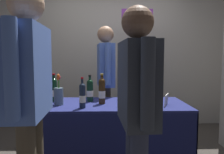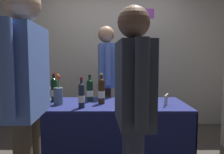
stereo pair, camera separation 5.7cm
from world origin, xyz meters
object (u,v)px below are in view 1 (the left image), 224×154
featured_wine_bottle (54,89)px  taster_foreground_right (137,100)px  flower_vase (59,95)px  vendor_presenter (106,73)px  display_bottle_0 (82,95)px  tasting_table (112,122)px  wine_glass_near_vendor (52,91)px  booth_signpost (137,60)px

featured_wine_bottle → taster_foreground_right: bearing=-52.0°
featured_wine_bottle → taster_foreground_right: 1.35m
flower_vase → vendor_presenter: 0.89m
display_bottle_0 → vendor_presenter: size_ratio=0.19×
tasting_table → display_bottle_0: (-0.31, -0.22, 0.35)m
wine_glass_near_vendor → tasting_table: bearing=-17.5°
tasting_table → featured_wine_bottle: featured_wine_bottle is taller
vendor_presenter → taster_foreground_right: (0.23, -1.60, -0.07)m
featured_wine_bottle → flower_vase: bearing=-61.6°
wine_glass_near_vendor → taster_foreground_right: (0.89, -1.19, 0.12)m
taster_foreground_right → booth_signpost: (0.26, 1.92, 0.26)m
display_bottle_0 → taster_foreground_right: (0.46, -0.74, 0.10)m
taster_foreground_right → booth_signpost: 1.95m
featured_wine_bottle → flower_vase: flower_vase is taller
tasting_table → wine_glass_near_vendor: wine_glass_near_vendor is taller
booth_signpost → featured_wine_bottle: bearing=-141.9°
tasting_table → booth_signpost: size_ratio=0.83×
flower_vase → taster_foreground_right: taster_foreground_right is taller
display_bottle_0 → vendor_presenter: 0.91m
flower_vase → vendor_presenter: size_ratio=0.20×
vendor_presenter → booth_signpost: 0.61m
wine_glass_near_vendor → vendor_presenter: (0.67, 0.41, 0.19)m
wine_glass_near_vendor → display_bottle_0: bearing=-46.5°
wine_glass_near_vendor → flower_vase: (0.15, -0.30, 0.01)m
vendor_presenter → taster_foreground_right: vendor_presenter is taller
featured_wine_bottle → booth_signpost: (1.09, 0.85, 0.34)m
wine_glass_near_vendor → flower_vase: size_ratio=0.42×
taster_foreground_right → featured_wine_bottle: bearing=33.7°
wine_glass_near_vendor → taster_foreground_right: size_ratio=0.09×
featured_wine_bottle → flower_vase: size_ratio=0.98×
flower_vase → booth_signpost: 1.48m
wine_glass_near_vendor → vendor_presenter: vendor_presenter is taller
flower_vase → featured_wine_bottle: bearing=118.4°
featured_wine_bottle → display_bottle_0: 0.49m
featured_wine_bottle → wine_glass_near_vendor: 0.15m
featured_wine_bottle → vendor_presenter: 0.82m
vendor_presenter → booth_signpost: (0.49, 0.32, 0.20)m
taster_foreground_right → tasting_table: bearing=4.5°
tasting_table → featured_wine_bottle: bearing=171.4°
tasting_table → taster_foreground_right: (0.15, -0.96, 0.45)m
wine_glass_near_vendor → flower_vase: flower_vase is taller
booth_signpost → taster_foreground_right: bearing=-97.7°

